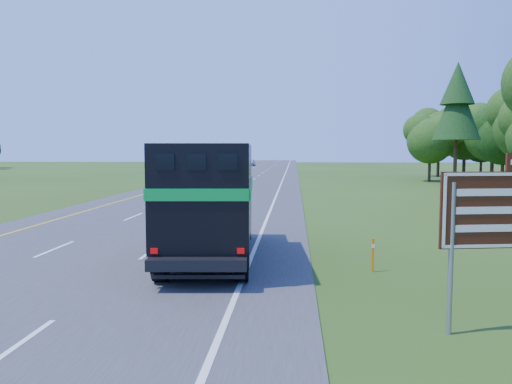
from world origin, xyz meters
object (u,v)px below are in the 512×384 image
white_suv (200,175)px  far_car (251,162)px  exit_sign (494,217)px  horse_truck (211,198)px

white_suv → far_car: bearing=87.1°
far_car → exit_sign: exit_sign is taller
horse_truck → white_suv: horse_truck is taller
white_suv → exit_sign: bearing=-74.7°
horse_truck → far_car: 100.80m
white_suv → exit_sign: (14.80, -46.43, 1.47)m
white_suv → exit_sign: size_ratio=1.66×
far_car → exit_sign: bearing=-80.9°
white_suv → exit_sign: exit_sign is taller
exit_sign → horse_truck: bearing=127.1°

